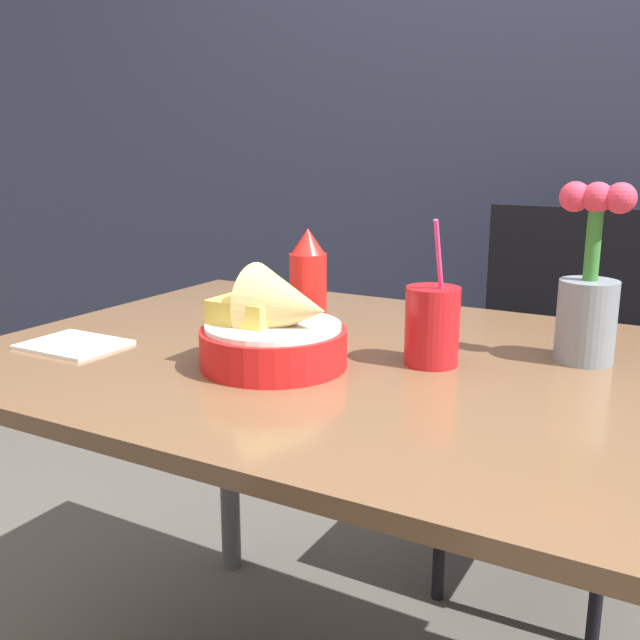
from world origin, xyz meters
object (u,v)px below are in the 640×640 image
(chair_far_window, at_px, (554,365))
(food_basket, at_px, (277,330))
(ketchup_bottle, at_px, (308,284))
(drink_cup, at_px, (432,328))
(flower_vase, at_px, (589,293))

(chair_far_window, distance_m, food_basket, 0.97)
(food_basket, distance_m, ketchup_bottle, 0.20)
(food_basket, relative_size, ketchup_bottle, 1.18)
(drink_cup, height_order, flower_vase, flower_vase)
(chair_far_window, relative_size, flower_vase, 3.41)
(chair_far_window, bearing_deg, ketchup_bottle, -112.20)
(ketchup_bottle, bearing_deg, drink_cup, -13.12)
(ketchup_bottle, distance_m, drink_cup, 0.26)
(food_basket, xyz_separation_m, drink_cup, (0.20, 0.13, -0.00))
(food_basket, bearing_deg, flower_vase, 32.88)
(drink_cup, bearing_deg, flower_vase, 32.85)
(drink_cup, bearing_deg, food_basket, -147.09)
(chair_far_window, height_order, flower_vase, flower_vase)
(flower_vase, bearing_deg, ketchup_bottle, -171.10)
(chair_far_window, relative_size, food_basket, 4.20)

